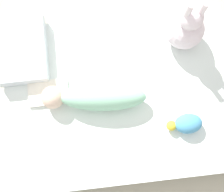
{
  "coord_description": "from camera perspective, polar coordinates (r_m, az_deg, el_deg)",
  "views": [
    {
      "loc": [
        0.09,
        0.32,
        1.93
      ],
      "look_at": [
        0.05,
        0.0,
        0.25
      ],
      "focal_mm": 50.0,
      "sensor_mm": 36.0,
      "label": 1
    }
  ],
  "objects": [
    {
      "name": "turtle_plush",
      "position": [
        1.74,
        13.48,
        -4.97
      ],
      "size": [
        0.19,
        0.11,
        0.09
      ],
      "color": "#4C99C6",
      "rests_on": "bed_mattress"
    },
    {
      "name": "bed_mattress",
      "position": [
        1.86,
        1.57,
        -0.56
      ],
      "size": [
        1.31,
        0.97,
        0.2
      ],
      "color": "white",
      "rests_on": "ground_plane"
    },
    {
      "name": "burp_cloth",
      "position": [
        1.79,
        -11.57,
        0.6
      ],
      "size": [
        0.23,
        0.15,
        0.02
      ],
      "color": "white",
      "rests_on": "bed_mattress"
    },
    {
      "name": "bunny_plush",
      "position": [
        1.78,
        13.33,
        12.08
      ],
      "size": [
        0.22,
        0.22,
        0.41
      ],
      "color": "silver",
      "rests_on": "bed_mattress"
    },
    {
      "name": "pillow",
      "position": [
        1.86,
        -16.26,
        8.15
      ],
      "size": [
        0.28,
        0.39,
        0.09
      ],
      "color": "white",
      "rests_on": "bed_mattress"
    },
    {
      "name": "swaddled_baby",
      "position": [
        1.69,
        -3.23,
        -0.2
      ],
      "size": [
        0.58,
        0.2,
        0.15
      ],
      "rotation": [
        0.0,
        0.0,
        6.17
      ],
      "color": "#99D6B2",
      "rests_on": "bed_mattress"
    },
    {
      "name": "ground_plane",
      "position": [
        1.96,
        1.49,
        -1.08
      ],
      "size": [
        12.0,
        12.0,
        0.0
      ],
      "primitive_type": "plane",
      "color": "#B2A893"
    }
  ]
}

